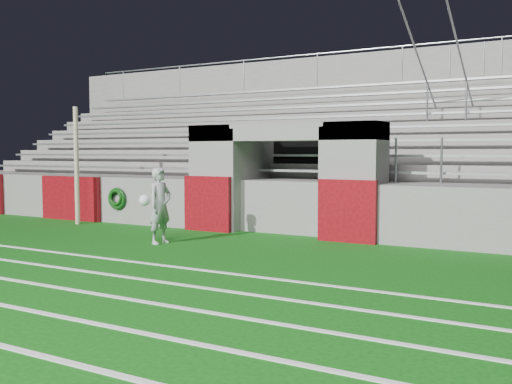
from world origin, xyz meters
The scene contains 5 objects.
ground centered at (0.00, 0.00, 0.00)m, with size 90.00×90.00×0.00m, color #0D4E0D.
field_post centered at (-5.64, 2.37, 1.57)m, with size 0.12×0.12×3.15m, color #BCAA8C.
stadium_structure centered at (0.00, 7.97, 1.49)m, with size 26.00×8.48×5.42m.
goalkeeper_with_ball centered at (-1.60, 0.85, 0.81)m, with size 0.56×0.66×1.61m.
hose_coil centered at (-4.76, 2.94, 0.69)m, with size 0.60×0.15×0.60m.
Camera 1 is at (6.03, -8.61, 1.93)m, focal length 40.00 mm.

